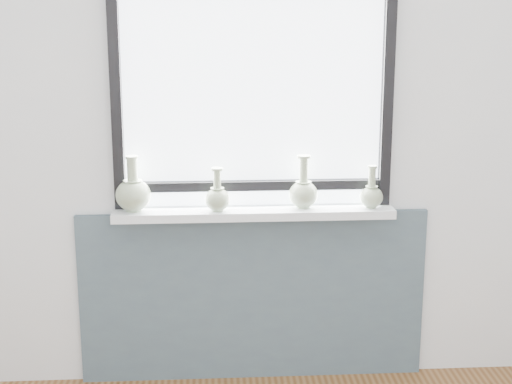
{
  "coord_description": "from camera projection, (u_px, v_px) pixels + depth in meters",
  "views": [
    {
      "loc": [
        -0.22,
        -1.84,
        1.87
      ],
      "look_at": [
        0.0,
        1.55,
        1.02
      ],
      "focal_mm": 55.0,
      "sensor_mm": 36.0,
      "label": 1
    }
  ],
  "objects": [
    {
      "name": "vase_d",
      "position": [
        371.0,
        195.0,
        3.69
      ],
      "size": [
        0.11,
        0.11,
        0.2
      ],
      "rotation": [
        0.0,
        0.0,
        0.38
      ],
      "color": "#A0B28E",
      "rests_on": "windowsill"
    },
    {
      "name": "vase_c",
      "position": [
        303.0,
        192.0,
        3.68
      ],
      "size": [
        0.14,
        0.14,
        0.25
      ],
      "rotation": [
        0.0,
        0.0,
        -0.01
      ],
      "color": "#A0B28E",
      "rests_on": "windowsill"
    },
    {
      "name": "window",
      "position": [
        253.0,
        92.0,
        3.61
      ],
      "size": [
        1.3,
        0.06,
        1.05
      ],
      "color": "black",
      "rests_on": "windowsill"
    },
    {
      "name": "apron_panel",
      "position": [
        253.0,
        296.0,
        3.87
      ],
      "size": [
        1.7,
        0.03,
        0.86
      ],
      "primitive_type": "cube",
      "color": "#445761",
      "rests_on": "ground"
    },
    {
      "name": "vase_a",
      "position": [
        133.0,
        193.0,
        3.62
      ],
      "size": [
        0.16,
        0.16,
        0.26
      ],
      "rotation": [
        0.0,
        0.0,
        -0.14
      ],
      "color": "#A0B28E",
      "rests_on": "windowsill"
    },
    {
      "name": "back_wall",
      "position": [
        252.0,
        121.0,
        3.68
      ],
      "size": [
        3.6,
        0.02,
        2.6
      ],
      "primitive_type": "cube",
      "color": "silver",
      "rests_on": "ground"
    },
    {
      "name": "windowsill",
      "position": [
        254.0,
        213.0,
        3.69
      ],
      "size": [
        1.32,
        0.18,
        0.04
      ],
      "primitive_type": "cube",
      "color": "silver",
      "rests_on": "apron_panel"
    },
    {
      "name": "vase_b",
      "position": [
        217.0,
        197.0,
        3.63
      ],
      "size": [
        0.12,
        0.12,
        0.2
      ],
      "rotation": [
        0.0,
        0.0,
        0.39
      ],
      "color": "#A0B28E",
      "rests_on": "windowsill"
    }
  ]
}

